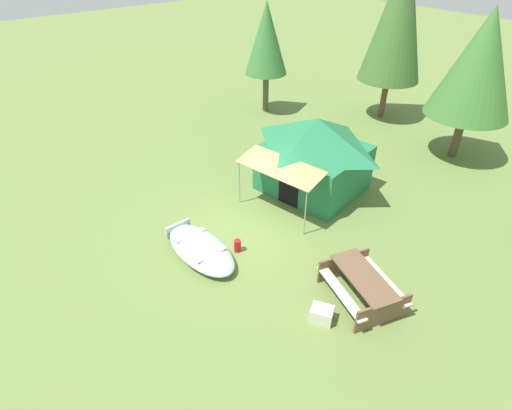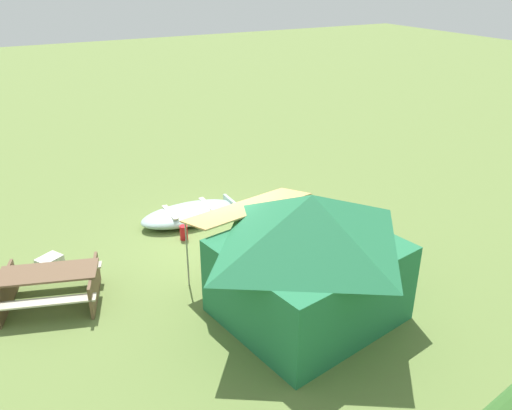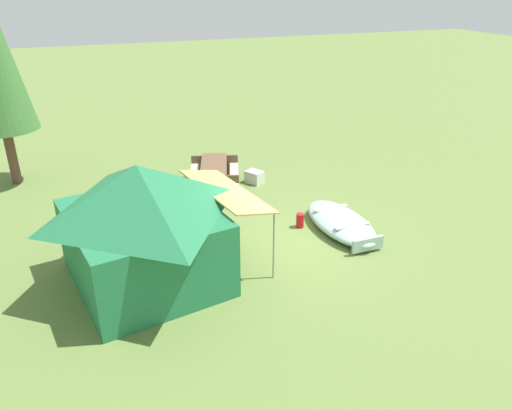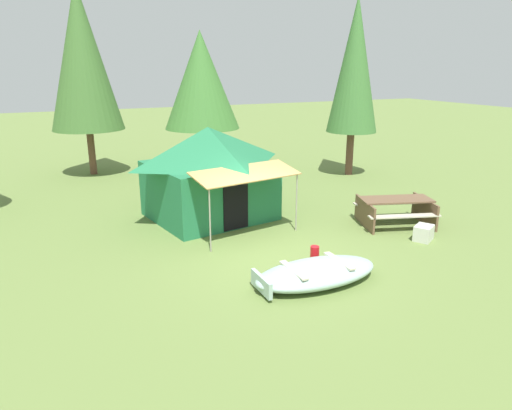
{
  "view_description": "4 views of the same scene",
  "coord_description": "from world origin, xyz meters",
  "px_view_note": "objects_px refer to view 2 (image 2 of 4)",
  "views": [
    {
      "loc": [
        7.87,
        -5.96,
        7.75
      ],
      "look_at": [
        0.05,
        0.41,
        0.78
      ],
      "focal_mm": 28.77,
      "sensor_mm": 36.0,
      "label": 1
    },
    {
      "loc": [
        4.42,
        10.29,
        6.34
      ],
      "look_at": [
        -0.68,
        0.71,
        1.27
      ],
      "focal_mm": 36.13,
      "sensor_mm": 36.0,
      "label": 2
    },
    {
      "loc": [
        -9.59,
        4.34,
        5.94
      ],
      "look_at": [
        0.4,
        0.56,
        0.94
      ],
      "focal_mm": 34.82,
      "sensor_mm": 36.0,
      "label": 3
    },
    {
      "loc": [
        -4.58,
        -8.99,
        4.25
      ],
      "look_at": [
        0.13,
        1.31,
        0.84
      ],
      "focal_mm": 32.75,
      "sensor_mm": 36.0,
      "label": 4
    }
  ],
  "objects_px": {
    "cooler_box": "(50,265)",
    "picnic_table": "(50,283)",
    "beached_rowboat": "(190,214)",
    "canvas_cabin_tent": "(309,255)",
    "fuel_can": "(184,233)"
  },
  "relations": [
    {
      "from": "canvas_cabin_tent",
      "to": "cooler_box",
      "type": "height_order",
      "value": "canvas_cabin_tent"
    },
    {
      "from": "picnic_table",
      "to": "canvas_cabin_tent",
      "type": "bearing_deg",
      "value": 147.92
    },
    {
      "from": "picnic_table",
      "to": "cooler_box",
      "type": "xyz_separation_m",
      "value": [
        -0.14,
        -1.26,
        -0.28
      ]
    },
    {
      "from": "beached_rowboat",
      "to": "picnic_table",
      "type": "bearing_deg",
      "value": 29.54
    },
    {
      "from": "cooler_box",
      "to": "fuel_can",
      "type": "distance_m",
      "value": 3.22
    },
    {
      "from": "beached_rowboat",
      "to": "cooler_box",
      "type": "distance_m",
      "value": 3.86
    },
    {
      "from": "beached_rowboat",
      "to": "picnic_table",
      "type": "relative_size",
      "value": 1.18
    },
    {
      "from": "canvas_cabin_tent",
      "to": "picnic_table",
      "type": "xyz_separation_m",
      "value": [
        4.41,
        -2.77,
        -0.88
      ]
    },
    {
      "from": "cooler_box",
      "to": "canvas_cabin_tent",
      "type": "bearing_deg",
      "value": 136.74
    },
    {
      "from": "canvas_cabin_tent",
      "to": "fuel_can",
      "type": "height_order",
      "value": "canvas_cabin_tent"
    },
    {
      "from": "beached_rowboat",
      "to": "canvas_cabin_tent",
      "type": "height_order",
      "value": "canvas_cabin_tent"
    },
    {
      "from": "fuel_can",
      "to": "picnic_table",
      "type": "bearing_deg",
      "value": 21.09
    },
    {
      "from": "cooler_box",
      "to": "picnic_table",
      "type": "bearing_deg",
      "value": 83.69
    },
    {
      "from": "beached_rowboat",
      "to": "fuel_can",
      "type": "bearing_deg",
      "value": 60.03
    },
    {
      "from": "canvas_cabin_tent",
      "to": "fuel_can",
      "type": "relative_size",
      "value": 11.69
    }
  ]
}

